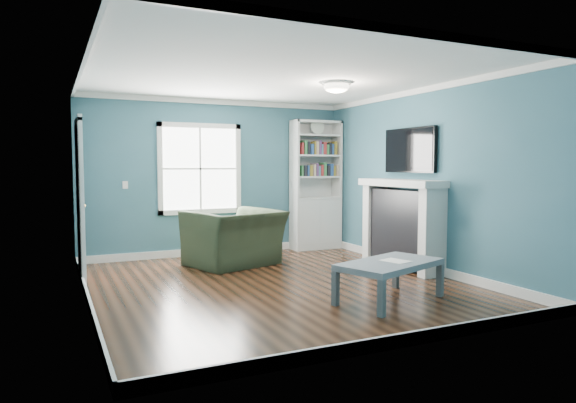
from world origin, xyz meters
name	(u,v)px	position (x,y,z in m)	size (l,w,h in m)	color
floor	(278,285)	(0.00, 0.00, 0.00)	(5.00, 5.00, 0.00)	black
room_walls	(277,159)	(0.00, 0.00, 1.58)	(5.00, 5.00, 5.00)	#2E5B6A
trim	(277,187)	(0.00, 0.00, 1.24)	(4.50, 5.00, 2.60)	white
window	(200,169)	(-0.30, 2.49, 1.45)	(1.40, 0.06, 1.50)	white
bookshelf	(316,198)	(1.77, 2.30, 0.92)	(0.90, 0.35, 2.31)	silver
fireplace	(402,225)	(2.08, 0.20, 0.64)	(0.44, 1.58, 1.30)	black
tv	(410,150)	(2.20, 0.20, 1.72)	(0.06, 1.10, 0.65)	black
door	(80,198)	(-2.22, 1.40, 1.07)	(0.12, 0.98, 2.17)	silver
ceiling_fixture	(336,86)	(0.90, 0.10, 2.55)	(0.38, 0.38, 0.15)	white
light_switch	(125,185)	(-1.50, 2.48, 1.20)	(0.08, 0.01, 0.12)	white
recliner	(234,229)	(-0.07, 1.44, 0.56)	(1.28, 0.83, 1.11)	#202D1C
coffee_table	(390,267)	(0.82, -1.23, 0.38)	(1.37, 1.03, 0.44)	#454E53
paper_sheet	(395,261)	(0.89, -1.24, 0.44)	(0.23, 0.30, 0.00)	white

